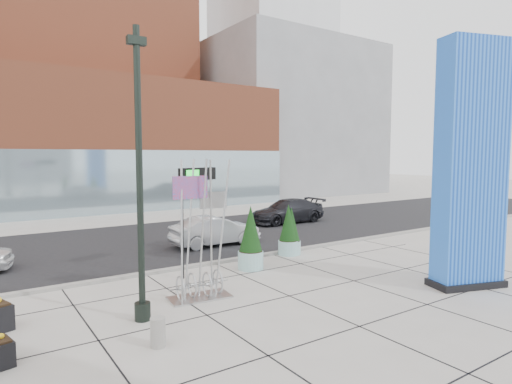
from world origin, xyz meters
TOP-DOWN VIEW (x-y plane):
  - ground at (0.00, 0.00)m, footprint 160.00×160.00m
  - street_asphalt at (0.00, 10.00)m, footprint 80.00×12.00m
  - curb_edge at (0.00, 4.00)m, footprint 80.00×0.30m
  - tower_podium at (1.00, 27.00)m, footprint 34.00×10.00m
  - tower_glass_front at (1.00, 22.20)m, footprint 34.00×0.60m
  - building_grey_parking at (26.00, 32.00)m, footprint 20.00×18.00m
  - building_pale_office at (36.00, 48.00)m, footprint 16.00×16.00m
  - blue_pylon at (6.78, -3.62)m, footprint 2.77×1.87m
  - lamp_post at (-3.64, -0.32)m, footprint 0.50×0.44m
  - public_art_sculpture at (-1.48, 0.46)m, footprint 2.05×1.16m
  - concrete_bollard at (-3.90, -2.14)m, footprint 0.36×0.36m
  - overhead_street_sign at (-0.32, 2.80)m, footprint 1.86×0.86m
  - round_planter_east at (4.60, 3.60)m, footprint 0.94×0.94m
  - round_planter_mid at (4.77, 3.60)m, footprint 0.88×0.88m
  - round_planter_west at (1.80, 2.50)m, footprint 1.03×1.03m
  - car_silver_mid at (2.78, 7.25)m, footprint 4.54×1.69m
  - car_dark_east at (10.37, 11.01)m, footprint 5.50×2.31m

SIDE VIEW (x-z plane):
  - ground at x=0.00m, z-range 0.00..0.00m
  - street_asphalt at x=0.00m, z-range 0.00..0.02m
  - curb_edge at x=0.00m, z-range 0.00..0.12m
  - concrete_bollard at x=-3.90m, z-range 0.00..0.71m
  - car_silver_mid at x=2.78m, z-range 0.00..1.48m
  - car_dark_east at x=10.37m, z-range 0.00..1.58m
  - round_planter_mid at x=4.77m, z-range -0.06..2.14m
  - round_planter_east at x=4.60m, z-range -0.06..2.28m
  - public_art_sculpture at x=-1.48m, z-range -1.06..3.40m
  - round_planter_west at x=1.80m, z-range -0.07..2.50m
  - tower_glass_front at x=1.00m, z-range 0.00..5.00m
  - lamp_post at x=-3.64m, z-range -0.72..7.24m
  - overhead_street_sign at x=-0.32m, z-range 1.47..5.56m
  - blue_pylon at x=6.78m, z-range -0.14..8.32m
  - tower_podium at x=1.00m, z-range 0.00..11.00m
  - building_grey_parking at x=26.00m, z-range 0.00..18.00m
  - building_pale_office at x=36.00m, z-range 0.00..55.00m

